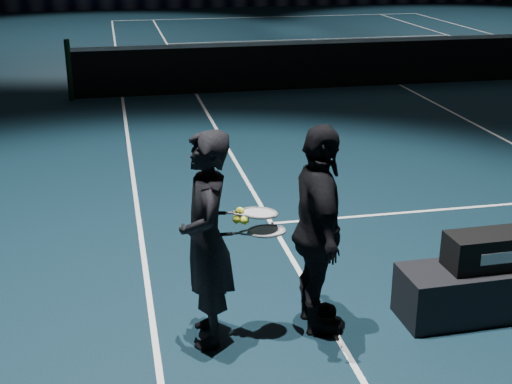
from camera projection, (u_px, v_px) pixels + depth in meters
floor at (401, 85)px, 14.24m from camera, size 36.00×36.00×0.00m
court_lines at (401, 85)px, 14.24m from camera, size 10.98×23.78×0.01m
net_post_left at (69, 70)px, 12.84m from camera, size 0.10×0.10×1.10m
net_mesh at (402, 63)px, 14.08m from camera, size 12.80×0.02×0.86m
net_tape at (404, 39)px, 13.92m from camera, size 12.80×0.03×0.07m
player_bench at (485, 290)px, 5.76m from camera, size 1.43×0.51×0.43m
racket_bag at (490, 250)px, 5.63m from camera, size 0.72×0.32×0.28m
bag_signature at (500, 258)px, 5.49m from camera, size 0.33×0.01×0.09m
player_a at (206, 240)px, 5.20m from camera, size 0.43×0.62×1.64m
player_b at (319, 231)px, 5.35m from camera, size 0.47×0.99×1.64m
racket_lower at (267, 231)px, 5.27m from camera, size 0.68×0.23×0.03m
racket_upper at (259, 213)px, 5.25m from camera, size 0.69×0.26×0.10m
tennis_balls at (240, 217)px, 5.20m from camera, size 0.12×0.10×0.12m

